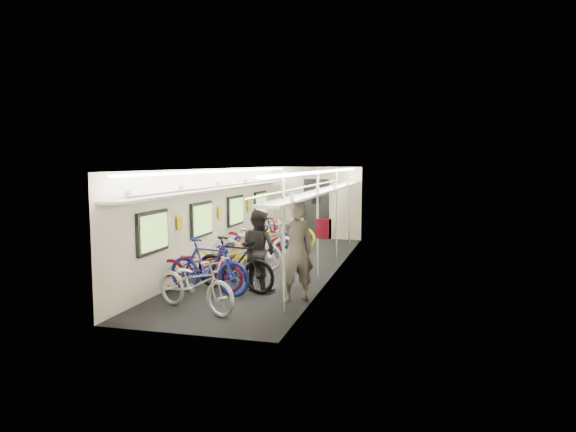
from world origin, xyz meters
The scene contains 15 objects.
train_car_shell centered at (-0.36, 0.71, 1.66)m, with size 10.00×10.00×10.00m.
bicycle_0 centered at (-0.31, -3.83, 0.48)m, with size 0.64×1.83×0.96m, color silver.
bicycle_1 centered at (-0.55, -2.72, 0.54)m, with size 0.51×1.80×1.08m, color navy.
bicycle_2 centered at (-0.81, -2.57, 0.48)m, with size 0.64×1.84×0.97m, color maroon.
bicycle_3 centered at (-0.14, -2.37, 0.54)m, with size 0.51×1.81×1.09m, color black.
bicycle_4 centered at (-0.79, -1.43, 0.46)m, with size 0.61×1.74×0.92m, color yellow.
bicycle_5 centered at (-0.51, -0.21, 0.48)m, with size 0.46×1.61×0.97m, color silver.
bicycle_6 centered at (-0.48, -0.02, 0.57)m, with size 0.76×2.17×1.14m, color silver.
bicycle_7 centered at (-0.55, 1.03, 0.54)m, with size 0.51×1.81×1.09m, color #1C21A9.
bicycle_8 centered at (-0.70, 0.71, 0.57)m, with size 0.75×2.16×1.13m, color maroon.
bicycle_9 centered at (-0.32, 1.41, 0.53)m, with size 0.50×1.78×1.07m, color black.
bicycle_10 centered at (-0.53, 2.64, 0.52)m, with size 0.69×1.98×1.04m, color yellow.
passenger_near centered at (1.20, -2.74, 0.93)m, with size 0.68×0.45×1.86m, color slate.
passenger_mid centered at (0.30, -2.19, 0.81)m, with size 0.79×0.61×1.62m, color black.
backpack centered at (1.60, -2.13, 1.28)m, with size 0.26×0.14×0.38m, color red.
Camera 1 is at (3.43, -11.78, 2.56)m, focal length 32.00 mm.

